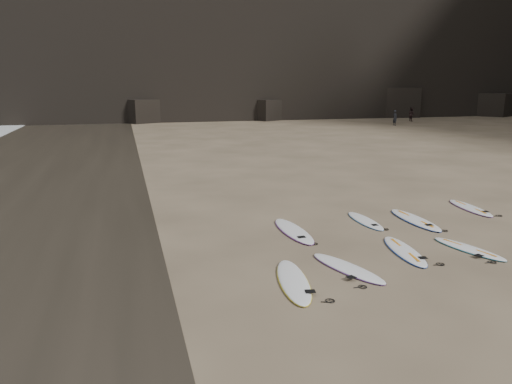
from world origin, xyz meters
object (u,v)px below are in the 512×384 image
(surfboard_7, at_px, (415,220))
(surfboard_8, at_px, (470,208))
(surfboard_2, at_px, (404,251))
(person_b, at_px, (411,114))
(surfboard_5, at_px, (294,231))
(surfboard_6, at_px, (365,221))
(surfboard_1, at_px, (347,268))
(surfboard_3, at_px, (469,248))
(surfboard_0, at_px, (293,281))
(person_a, at_px, (395,118))

(surfboard_7, relative_size, surfboard_8, 1.11)
(surfboard_2, distance_m, person_b, 45.58)
(surfboard_5, relative_size, surfboard_6, 1.23)
(surfboard_5, height_order, surfboard_8, surfboard_5)
(surfboard_1, bearing_deg, surfboard_8, 14.11)
(surfboard_3, xyz_separation_m, surfboard_8, (2.93, 3.74, 0.00))
(person_b, bearing_deg, surfboard_0, 142.81)
(surfboard_0, height_order, surfboard_2, surfboard_0)
(surfboard_8, bearing_deg, surfboard_6, -167.54)
(surfboard_3, relative_size, person_a, 1.44)
(surfboard_5, distance_m, surfboard_6, 2.63)
(surfboard_2, xyz_separation_m, surfboard_3, (1.76, -0.28, -0.00))
(surfboard_2, relative_size, surfboard_8, 1.00)
(surfboard_1, distance_m, person_a, 41.15)
(person_b, bearing_deg, surfboard_3, 147.67)
(surfboard_1, distance_m, surfboard_6, 4.34)
(surfboard_3, xyz_separation_m, person_a, (17.82, 34.58, 0.73))
(surfboard_7, bearing_deg, person_b, 58.83)
(surfboard_6, distance_m, person_a, 36.81)
(surfboard_5, bearing_deg, surfboard_2, -49.37)
(surfboard_0, xyz_separation_m, surfboard_1, (1.51, 0.42, -0.00))
(person_a, height_order, person_b, person_a)
(surfboard_6, bearing_deg, surfboard_3, -65.88)
(surfboard_6, distance_m, surfboard_8, 4.37)
(surfboard_3, relative_size, person_b, 1.45)
(surfboard_1, height_order, surfboard_6, surfboard_1)
(surfboard_7, relative_size, person_a, 1.78)
(surfboard_2, bearing_deg, person_b, 66.69)
(surfboard_8, height_order, person_b, person_b)
(surfboard_3, height_order, person_b, person_b)
(surfboard_5, bearing_deg, surfboard_1, -87.16)
(surfboard_3, bearing_deg, surfboard_8, 37.02)
(surfboard_0, distance_m, surfboard_6, 5.61)
(surfboard_6, xyz_separation_m, surfboard_7, (1.59, -0.34, 0.01))
(person_b, bearing_deg, surfboard_7, 145.95)
(surfboard_7, bearing_deg, surfboard_8, 18.11)
(surfboard_1, bearing_deg, surfboard_6, 39.45)
(surfboard_6, bearing_deg, surfboard_1, -122.09)
(surfboard_1, bearing_deg, surfboard_3, -11.00)
(person_a, bearing_deg, surfboard_8, 147.62)
(surfboard_2, bearing_deg, surfboard_6, 91.86)
(surfboard_7, distance_m, person_b, 42.36)
(surfboard_1, xyz_separation_m, person_a, (21.56, 35.05, 0.73))
(surfboard_8, bearing_deg, person_a, 69.63)
(surfboard_8, bearing_deg, surfboard_3, -122.71)
(surfboard_8, bearing_deg, surfboard_0, -145.13)
(surfboard_2, distance_m, surfboard_8, 5.83)
(surfboard_3, distance_m, surfboard_7, 2.87)
(person_b, bearing_deg, surfboard_2, 145.58)
(surfboard_0, bearing_deg, surfboard_2, 28.03)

